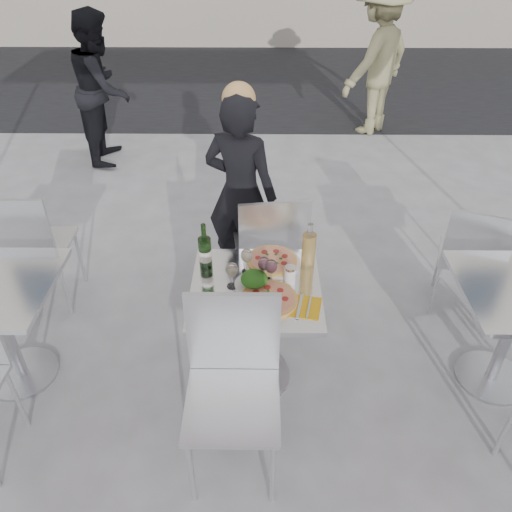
{
  "coord_description": "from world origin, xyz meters",
  "views": [
    {
      "loc": [
        0.02,
        -2.14,
        2.51
      ],
      "look_at": [
        0.0,
        0.15,
        0.85
      ],
      "focal_mm": 35.0,
      "sensor_mm": 36.0,
      "label": 1
    }
  ],
  "objects_px": {
    "chair_far": "(271,246)",
    "wineglass_white_a": "(232,271)",
    "side_chair_lfar": "(30,242)",
    "wineglass_white_b": "(247,256)",
    "wine_bottle": "(205,251)",
    "woman_diner": "(241,194)",
    "wineglass_red_a": "(264,264)",
    "napkin_left": "(203,314)",
    "side_chair_rfar": "(472,254)",
    "salad_plate": "(254,280)",
    "pizza_near": "(269,299)",
    "pedestrian_a": "(102,88)",
    "carafe": "(309,250)",
    "chair_near": "(233,375)",
    "napkin_right": "(303,306)",
    "pedestrian_b": "(377,59)",
    "wineglass_red_b": "(271,267)",
    "sugar_shaker": "(290,275)",
    "pizza_far": "(272,261)",
    "main_table": "(256,315)"
  },
  "relations": [
    {
      "from": "main_table",
      "to": "carafe",
      "type": "height_order",
      "value": "carafe"
    },
    {
      "from": "side_chair_rfar",
      "to": "wineglass_white_b",
      "type": "distance_m",
      "value": 1.63
    },
    {
      "from": "wine_bottle",
      "to": "napkin_left",
      "type": "distance_m",
      "value": 0.42
    },
    {
      "from": "sugar_shaker",
      "to": "chair_far",
      "type": "bearing_deg",
      "value": 99.08
    },
    {
      "from": "side_chair_rfar",
      "to": "napkin_right",
      "type": "bearing_deg",
      "value": 52.88
    },
    {
      "from": "wineglass_red_a",
      "to": "napkin_left",
      "type": "bearing_deg",
      "value": -137.23
    },
    {
      "from": "main_table",
      "to": "side_chair_lfar",
      "type": "xyz_separation_m",
      "value": [
        -1.56,
        0.67,
        0.04
      ]
    },
    {
      "from": "salad_plate",
      "to": "napkin_left",
      "type": "bearing_deg",
      "value": -137.05
    },
    {
      "from": "carafe",
      "to": "sugar_shaker",
      "type": "relative_size",
      "value": 2.71
    },
    {
      "from": "pedestrian_b",
      "to": "wineglass_white_b",
      "type": "relative_size",
      "value": 11.37
    },
    {
      "from": "woman_diner",
      "to": "wineglass_red_b",
      "type": "height_order",
      "value": "woman_diner"
    },
    {
      "from": "side_chair_rfar",
      "to": "woman_diner",
      "type": "xyz_separation_m",
      "value": [
        -1.59,
        0.42,
        0.22
      ]
    },
    {
      "from": "wineglass_red_b",
      "to": "napkin_left",
      "type": "distance_m",
      "value": 0.46
    },
    {
      "from": "pedestrian_a",
      "to": "pizza_near",
      "type": "bearing_deg",
      "value": -157.0
    },
    {
      "from": "carafe",
      "to": "chair_near",
      "type": "bearing_deg",
      "value": -120.43
    },
    {
      "from": "chair_near",
      "to": "chair_far",
      "type": "bearing_deg",
      "value": 79.71
    },
    {
      "from": "side_chair_lfar",
      "to": "wine_bottle",
      "type": "relative_size",
      "value": 3.3
    },
    {
      "from": "sugar_shaker",
      "to": "wineglass_red_b",
      "type": "distance_m",
      "value": 0.12
    },
    {
      "from": "pizza_near",
      "to": "side_chair_rfar",
      "type": "bearing_deg",
      "value": 28.15
    },
    {
      "from": "wineglass_red_b",
      "to": "woman_diner",
      "type": "bearing_deg",
      "value": 101.5
    },
    {
      "from": "pizza_far",
      "to": "carafe",
      "type": "xyz_separation_m",
      "value": [
        0.21,
        -0.02,
        0.1
      ]
    },
    {
      "from": "napkin_right",
      "to": "napkin_left",
      "type": "bearing_deg",
      "value": -161.24
    },
    {
      "from": "side_chair_rfar",
      "to": "sugar_shaker",
      "type": "bearing_deg",
      "value": 44.4
    },
    {
      "from": "side_chair_lfar",
      "to": "wineglass_white_a",
      "type": "height_order",
      "value": "side_chair_lfar"
    },
    {
      "from": "chair_far",
      "to": "wineglass_white_a",
      "type": "xyz_separation_m",
      "value": [
        -0.23,
        -0.61,
        0.27
      ]
    },
    {
      "from": "chair_far",
      "to": "napkin_left",
      "type": "bearing_deg",
      "value": 58.84
    },
    {
      "from": "chair_near",
      "to": "wineglass_white_a",
      "type": "height_order",
      "value": "chair_near"
    },
    {
      "from": "side_chair_rfar",
      "to": "salad_plate",
      "type": "bearing_deg",
      "value": 42.35
    },
    {
      "from": "woman_diner",
      "to": "wineglass_red_a",
      "type": "xyz_separation_m",
      "value": [
        0.17,
        -0.99,
        0.11
      ]
    },
    {
      "from": "carafe",
      "to": "napkin_right",
      "type": "distance_m",
      "value": 0.38
    },
    {
      "from": "pizza_near",
      "to": "sugar_shaker",
      "type": "distance_m",
      "value": 0.2
    },
    {
      "from": "salad_plate",
      "to": "wineglass_white_b",
      "type": "distance_m",
      "value": 0.15
    },
    {
      "from": "chair_near",
      "to": "pedestrian_a",
      "type": "xyz_separation_m",
      "value": [
        -1.6,
        3.8,
        0.2
      ]
    },
    {
      "from": "chair_far",
      "to": "side_chair_lfar",
      "type": "bearing_deg",
      "value": -9.76
    },
    {
      "from": "woman_diner",
      "to": "wine_bottle",
      "type": "height_order",
      "value": "woman_diner"
    },
    {
      "from": "wineglass_white_b",
      "to": "wine_bottle",
      "type": "bearing_deg",
      "value": 170.86
    },
    {
      "from": "woman_diner",
      "to": "salad_plate",
      "type": "distance_m",
      "value": 1.04
    },
    {
      "from": "side_chair_lfar",
      "to": "side_chair_rfar",
      "type": "distance_m",
      "value": 3.03
    },
    {
      "from": "pedestrian_a",
      "to": "napkin_right",
      "type": "relative_size",
      "value": 7.59
    },
    {
      "from": "chair_near",
      "to": "wineglass_red_b",
      "type": "xyz_separation_m",
      "value": [
        0.19,
        0.54,
        0.26
      ]
    },
    {
      "from": "main_table",
      "to": "wine_bottle",
      "type": "bearing_deg",
      "value": 149.29
    },
    {
      "from": "side_chair_rfar",
      "to": "napkin_right",
      "type": "distance_m",
      "value": 1.47
    },
    {
      "from": "wineglass_white_b",
      "to": "carafe",
      "type": "bearing_deg",
      "value": 9.17
    },
    {
      "from": "side_chair_lfar",
      "to": "wineglass_red_a",
      "type": "height_order",
      "value": "side_chair_lfar"
    },
    {
      "from": "napkin_right",
      "to": "carafe",
      "type": "bearing_deg",
      "value": 93.96
    },
    {
      "from": "pizza_far",
      "to": "woman_diner",
      "type": "bearing_deg",
      "value": 104.39
    },
    {
      "from": "woman_diner",
      "to": "pedestrian_b",
      "type": "relative_size",
      "value": 0.84
    },
    {
      "from": "side_chair_lfar",
      "to": "wineglass_white_b",
      "type": "height_order",
      "value": "side_chair_lfar"
    },
    {
      "from": "pedestrian_a",
      "to": "napkin_left",
      "type": "distance_m",
      "value": 3.81
    },
    {
      "from": "chair_far",
      "to": "wineglass_white_a",
      "type": "relative_size",
      "value": 6.35
    }
  ]
}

